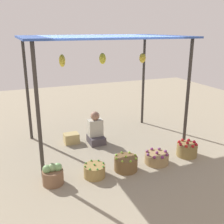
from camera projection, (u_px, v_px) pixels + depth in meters
ground_plane at (104, 144)px, 6.41m from camera, size 14.00×14.00×0.00m
market_stall_structure at (103, 45)px, 5.73m from camera, size 3.43×2.28×2.49m
vendor_person at (96, 131)px, 6.39m from camera, size 0.36×0.44×0.78m
basket_cabbages at (53, 175)px, 4.71m from camera, size 0.37×0.37×0.40m
basket_green_chilies at (95, 171)px, 4.95m from camera, size 0.40×0.40×0.27m
basket_limes at (126, 163)px, 5.19m from camera, size 0.46×0.46×0.31m
basket_purple_onions at (157, 158)px, 5.47m from camera, size 0.49×0.49×0.26m
basket_red_apples at (187, 149)px, 5.77m from camera, size 0.44×0.44×0.33m
wooden_crate_near_vendor at (71, 138)px, 6.42m from camera, size 0.34×0.26×0.24m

